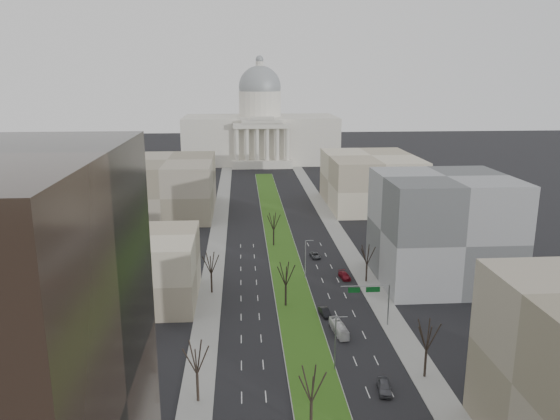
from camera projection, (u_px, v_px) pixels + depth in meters
name	position (u px, v px, depth m)	size (l,w,h in m)	color
ground	(281.00, 246.00, 148.81)	(600.00, 600.00, 0.00)	black
median	(281.00, 246.00, 147.80)	(8.00, 222.03, 0.20)	#999993
sidewalk_left	(212.00, 281.00, 123.37)	(5.00, 330.00, 0.15)	gray
sidewalk_right	(364.00, 277.00, 125.82)	(5.00, 330.00, 0.15)	gray
capitol	(260.00, 131.00, 289.65)	(80.00, 46.00, 55.00)	beige
building_beige_left	(132.00, 269.00, 110.93)	(26.00, 22.00, 14.00)	tan
building_grey_right	(443.00, 229.00, 121.19)	(28.00, 26.00, 24.00)	#585A5D
building_far_left	(168.00, 186.00, 182.90)	(30.00, 40.00, 18.00)	gray
building_far_right	(370.00, 181.00, 192.64)	(30.00, 40.00, 18.00)	tan
tree_left_mid	(196.00, 357.00, 76.22)	(5.40, 5.40, 9.72)	black
tree_left_far	(211.00, 263.00, 114.98)	(5.28, 5.28, 9.50)	black
tree_right_mid	(427.00, 335.00, 82.47)	(5.52, 5.52, 9.94)	black
tree_right_far	(367.00, 254.00, 121.33)	(5.04, 5.04, 9.07)	black
tree_median_a	(312.00, 384.00, 69.54)	(5.40, 5.40, 9.72)	black
tree_median_b	(286.00, 273.00, 108.26)	(5.40, 5.40, 9.72)	black
tree_median_c	(274.00, 221.00, 146.98)	(5.40, 5.40, 9.72)	black
streetlamp_median_b	(336.00, 342.00, 85.00)	(1.90, 0.20, 9.16)	gray
streetlamp_median_c	(306.00, 259.00, 123.71)	(1.90, 0.20, 9.16)	gray
mast_arm_signs	(374.00, 295.00, 99.91)	(9.12, 0.24, 8.09)	gray
car_grey_near	(384.00, 387.00, 80.11)	(1.88, 4.68, 1.60)	#4B4C52
car_black	(325.00, 312.00, 105.61)	(1.50, 4.32, 1.42)	black
car_red	(345.00, 276.00, 124.71)	(1.94, 4.78, 1.39)	maroon
car_grey_far	(315.00, 255.00, 138.97)	(2.08, 4.52, 1.26)	#4A4D51
box_van	(339.00, 328.00, 98.12)	(1.71, 7.30, 2.03)	white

